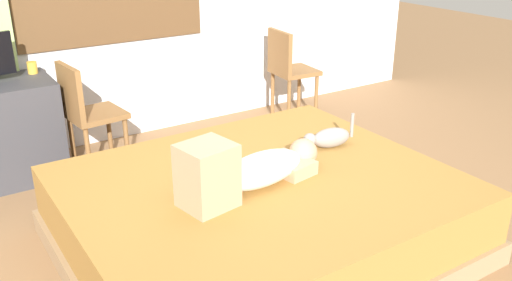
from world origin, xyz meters
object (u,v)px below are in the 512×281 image
Objects in this scene: bed at (260,214)px; chair_by_desk at (86,110)px; cat at (329,138)px; cup at (32,68)px; chair_spare at (289,67)px; person_lying at (249,170)px.

chair_by_desk reaches higher than bed.
cat is at bearing -50.55° from chair_by_desk.
bed is 0.71m from cat.
bed is at bearing -68.06° from cup.
chair_by_desk is at bearing 129.45° from cat.
chair_by_desk is (-0.51, 1.54, 0.29)m from bed.
bed is 2.27m from chair_spare.
chair_spare is at bearing 49.83° from bed.
chair_by_desk is 1.97m from chair_spare.
person_lying is 1.64m from chair_by_desk.
chair_spare reaches higher than bed.
chair_by_desk is (-0.40, 1.59, -0.05)m from person_lying.
bed is 2.14m from cup.
chair_by_desk reaches higher than cat.
bed is 24.70× the size of cup.
chair_by_desk is (0.26, -0.37, -0.28)m from cup.
bed is at bearing 24.74° from person_lying.
cat is (0.63, 0.15, 0.29)m from bed.
chair_spare is at bearing 62.24° from cat.
bed is at bearing -166.31° from cat.
bed is 2.53× the size of chair_by_desk.
cat is (0.74, 0.20, -0.05)m from person_lying.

